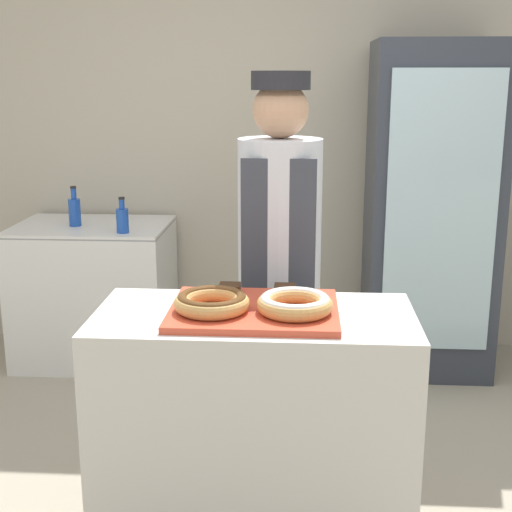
# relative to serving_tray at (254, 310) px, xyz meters

# --- Properties ---
(wall_back) EXTENTS (8.00, 0.06, 2.70)m
(wall_back) POSITION_rel_serving_tray_xyz_m (0.00, 2.13, 0.44)
(wall_back) COLOR #BCB29E
(wall_back) RESTS_ON ground_plane
(display_counter) EXTENTS (1.11, 0.54, 0.90)m
(display_counter) POSITION_rel_serving_tray_xyz_m (0.00, 0.00, -0.46)
(display_counter) COLOR beige
(display_counter) RESTS_ON ground_plane
(serving_tray) EXTENTS (0.58, 0.46, 0.02)m
(serving_tray) POSITION_rel_serving_tray_xyz_m (0.00, 0.00, 0.00)
(serving_tray) COLOR #D84C33
(serving_tray) RESTS_ON display_counter
(donut_chocolate_glaze) EXTENTS (0.26, 0.26, 0.06)m
(donut_chocolate_glaze) POSITION_rel_serving_tray_xyz_m (-0.14, -0.05, 0.05)
(donut_chocolate_glaze) COLOR tan
(donut_chocolate_glaze) RESTS_ON serving_tray
(donut_light_glaze) EXTENTS (0.26, 0.26, 0.06)m
(donut_light_glaze) POSITION_rel_serving_tray_xyz_m (0.14, -0.05, 0.05)
(donut_light_glaze) COLOR tan
(donut_light_glaze) RESTS_ON serving_tray
(brownie_back_left) EXTENTS (0.08, 0.08, 0.03)m
(brownie_back_left) POSITION_rel_serving_tray_xyz_m (-0.10, 0.16, 0.03)
(brownie_back_left) COLOR #382111
(brownie_back_left) RESTS_ON serving_tray
(brownie_back_right) EXTENTS (0.08, 0.08, 0.03)m
(brownie_back_right) POSITION_rel_serving_tray_xyz_m (0.10, 0.16, 0.03)
(brownie_back_right) COLOR #382111
(brownie_back_right) RESTS_ON serving_tray
(baker_person) EXTENTS (0.34, 0.34, 1.72)m
(baker_person) POSITION_rel_serving_tray_xyz_m (0.07, 0.55, 0.01)
(baker_person) COLOR #4C4C51
(baker_person) RESTS_ON ground_plane
(beverage_fridge) EXTENTS (0.71, 0.60, 1.89)m
(beverage_fridge) POSITION_rel_serving_tray_xyz_m (0.90, 1.74, 0.03)
(beverage_fridge) COLOR #333842
(beverage_fridge) RESTS_ON ground_plane
(chest_freezer) EXTENTS (0.90, 0.66, 0.84)m
(chest_freezer) POSITION_rel_serving_tray_xyz_m (-1.09, 1.74, -0.49)
(chest_freezer) COLOR white
(chest_freezer) RESTS_ON ground_plane
(bottle_blue) EXTENTS (0.07, 0.07, 0.20)m
(bottle_blue) POSITION_rel_serving_tray_xyz_m (-0.84, 1.53, 0.01)
(bottle_blue) COLOR #1E4CB2
(bottle_blue) RESTS_ON chest_freezer
(bottle_blue_b) EXTENTS (0.07, 0.07, 0.24)m
(bottle_blue_b) POSITION_rel_serving_tray_xyz_m (-1.17, 1.70, 0.02)
(bottle_blue_b) COLOR #1E4CB2
(bottle_blue_b) RESTS_ON chest_freezer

